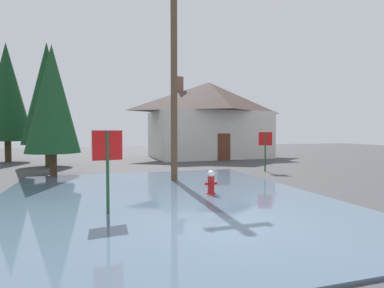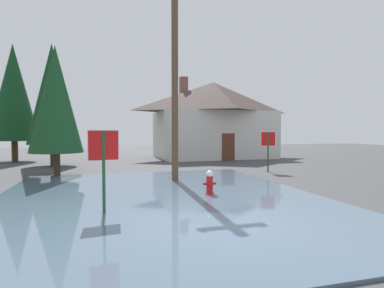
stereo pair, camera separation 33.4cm
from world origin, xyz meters
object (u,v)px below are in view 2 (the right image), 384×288
Objects in this scene: stop_sign_near at (104,154)px; stop_sign_far at (268,143)px; fire_hydrant at (210,183)px; pine_tree_far_center at (52,94)px; pine_tree_tall_left at (56,99)px; utility_pole at (175,78)px; house at (213,119)px; pine_tree_short_left at (14,93)px.

stop_sign_near reaches higher than stop_sign_far.
fire_hydrant is (3.38, 1.60, -1.15)m from stop_sign_near.
pine_tree_tall_left is at bearing -79.92° from pine_tree_far_center.
utility_pole is at bearing 58.82° from stop_sign_near.
stop_sign_near is 18.53m from house.
utility_pole reaches higher than pine_tree_far_center.
pine_tree_tall_left is (-10.89, -8.26, 0.46)m from house.
stop_sign_far is 0.26× the size of pine_tree_short_left.
fire_hydrant is 0.13× the size of pine_tree_tall_left.
pine_tree_far_center reaches higher than house.
pine_tree_short_left is 4.87m from pine_tree_far_center.
fire_hydrant is at bearing 25.32° from stop_sign_near.
pine_tree_tall_left is 0.83× the size of pine_tree_far_center.
stop_sign_far is at bearing 38.42° from stop_sign_near.
pine_tree_short_left is at bearing 114.82° from pine_tree_tall_left.
stop_sign_far is 13.27m from pine_tree_far_center.
fire_hydrant is 0.40× the size of stop_sign_far.
stop_sign_far reaches higher than fire_hydrant.
pine_tree_short_left reaches higher than stop_sign_near.
utility_pole reaches higher than stop_sign_far.
stop_sign_near is at bearing -74.57° from pine_tree_tall_left.
pine_tree_short_left is (-3.92, 8.48, 1.21)m from pine_tree_tall_left.
fire_hydrant is at bearing -60.02° from pine_tree_far_center.
utility_pole is 12.91m from house.
pine_tree_tall_left is (-2.22, 8.03, 2.11)m from stop_sign_near.
stop_sign_near is 13.43m from pine_tree_far_center.
pine_tree_far_center is (3.08, -3.74, -0.45)m from pine_tree_short_left.
pine_tree_far_center is at bearing -163.28° from house.
pine_tree_short_left reaches higher than house.
fire_hydrant is at bearing -57.44° from pine_tree_short_left.
utility_pole is at bearing -53.15° from pine_tree_far_center.
pine_tree_tall_left is (-10.54, 1.42, 2.16)m from stop_sign_far.
fire_hydrant is at bearing -48.96° from pine_tree_tall_left.
pine_tree_tall_left is 9.42m from pine_tree_short_left.
house is (5.29, 14.69, 2.80)m from fire_hydrant.
utility_pole is 3.97× the size of stop_sign_far.
stop_sign_near is 8.59m from pine_tree_tall_left.
house reaches higher than pine_tree_tall_left.
pine_tree_tall_left is at bearing -142.82° from house.
pine_tree_far_center is (-3.06, 12.76, 2.87)m from stop_sign_near.
pine_tree_tall_left is 4.87m from pine_tree_far_center.
stop_sign_far is (8.33, 6.61, -0.04)m from stop_sign_near.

